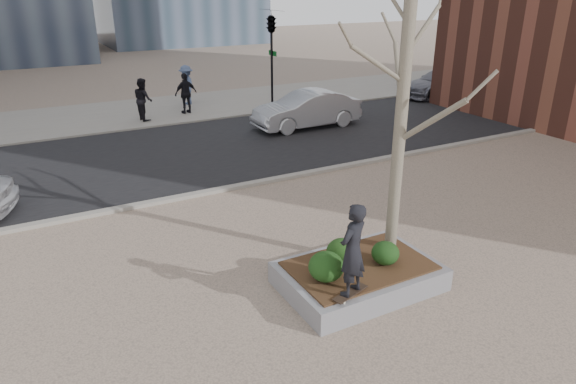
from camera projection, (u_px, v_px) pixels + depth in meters
ground at (315, 300)px, 9.74m from camera, size 120.00×120.00×0.00m
street at (166, 155)px, 17.87m from camera, size 60.00×8.00×0.02m
far_sidewalk at (123, 114)px, 23.57m from camera, size 60.00×6.00×0.02m
planter at (359, 276)px, 10.10m from camera, size 3.00×2.00×0.45m
planter_mulch at (359, 265)px, 10.01m from camera, size 2.70×1.70×0.04m
sycamore_tree at (404, 88)px, 9.44m from camera, size 2.80×2.80×6.60m
shrub_left at (326, 267)px, 9.38m from camera, size 0.66×0.66×0.56m
shrub_middle at (342, 252)px, 9.94m from camera, size 0.61×0.61×0.52m
shrub_right at (385, 253)px, 9.95m from camera, size 0.54×0.54×0.46m
skateboard at (350, 294)px, 9.05m from camera, size 0.80×0.42×0.08m
skateboarder at (353, 250)px, 8.71m from camera, size 0.73×0.61×1.69m
car_silver at (307, 109)px, 21.11m from camera, size 4.49×1.57×1.48m
car_third at (442, 83)px, 27.00m from camera, size 4.79×1.96×1.39m
pedestrian_a at (143, 99)px, 22.15m from camera, size 0.81×0.97×1.81m
pedestrian_b at (187, 85)px, 25.07m from camera, size 0.72×1.23×1.89m
pedestrian_c at (186, 93)px, 23.32m from camera, size 1.13×0.61×1.82m
traffic_light_far at (272, 61)px, 23.65m from camera, size 0.60×2.48×4.50m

